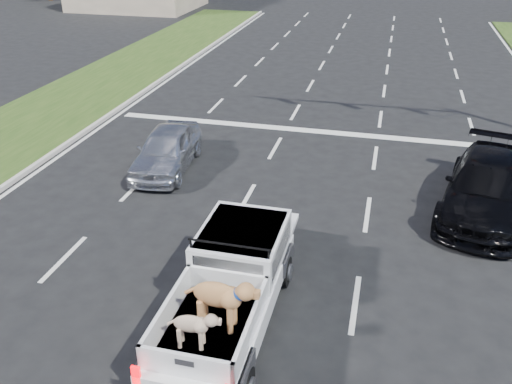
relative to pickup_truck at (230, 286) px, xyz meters
The scene contains 7 objects.
ground 1.61m from the pickup_truck, 59.23° to the left, with size 160.00×160.00×0.00m, color black.
road_markings 7.81m from the pickup_truck, 84.87° to the left, with size 17.75×60.00×0.01m.
grass_median_left 12.99m from the pickup_truck, 146.46° to the left, with size 5.00×60.00×0.10m, color #233D12.
curb_left 11.04m from the pickup_truck, 139.39° to the left, with size 0.15×60.00×0.14m, color #A8A19A.
pickup_truck is the anchor object (origin of this frame).
silver_sedan 7.80m from the pickup_truck, 121.65° to the left, with size 1.61×3.99×1.36m, color silver.
black_coupe 8.25m from the pickup_truck, 47.74° to the left, with size 2.13×5.25×1.52m, color black.
Camera 1 is at (1.92, -9.43, 7.48)m, focal length 38.00 mm.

